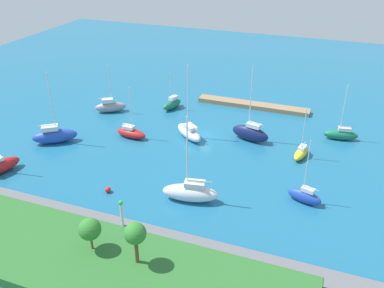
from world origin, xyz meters
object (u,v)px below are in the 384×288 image
(park_tree_midwest, at_px, (90,229))
(sailboat_green_off_beacon, at_px, (172,104))
(sailboat_white_far_south, at_px, (189,132))
(sailboat_red_by_breakwater, at_px, (0,166))
(sailboat_blue_outer_mooring, at_px, (54,135))
(sailboat_gray_near_pier, at_px, (110,106))
(sailboat_white_mid_basin, at_px, (190,192))
(sailboat_yellow_along_channel, at_px, (301,153))
(sailboat_navy_far_north, at_px, (250,133))
(harbor_beacon, at_px, (122,211))
(sailboat_red_west_end, at_px, (131,133))
(sailboat_blue_inner_mooring, at_px, (304,196))
(mooring_buoy_red, at_px, (108,190))
(park_tree_center, at_px, (135,234))
(pier_dock, at_px, (253,105))
(sailboat_green_lone_south, at_px, (341,134))

(park_tree_midwest, relative_size, sailboat_green_off_beacon, 0.52)
(sailboat_white_far_south, xyz_separation_m, sailboat_red_by_breakwater, (22.90, 21.25, 0.00))
(sailboat_blue_outer_mooring, bearing_deg, sailboat_red_by_breakwater, -133.59)
(park_tree_midwest, distance_m, sailboat_gray_near_pier, 42.09)
(sailboat_white_far_south, relative_size, sailboat_red_by_breakwater, 1.35)
(park_tree_midwest, height_order, sailboat_white_mid_basin, sailboat_white_mid_basin)
(sailboat_yellow_along_channel, distance_m, sailboat_blue_outer_mooring, 42.10)
(park_tree_midwest, bearing_deg, sailboat_navy_far_north, -105.96)
(sailboat_yellow_along_channel, bearing_deg, park_tree_midwest, -20.28)
(harbor_beacon, relative_size, sailboat_red_west_end, 0.39)
(sailboat_navy_far_north, bearing_deg, sailboat_white_mid_basin, 93.75)
(sailboat_gray_near_pier, height_order, sailboat_yellow_along_channel, sailboat_gray_near_pier)
(park_tree_midwest, bearing_deg, sailboat_green_off_beacon, -78.91)
(sailboat_blue_inner_mooring, distance_m, mooring_buoy_red, 27.50)
(sailboat_navy_far_north, distance_m, sailboat_red_by_breakwater, 41.09)
(park_tree_center, bearing_deg, sailboat_red_by_breakwater, -20.46)
(sailboat_gray_near_pier, xyz_separation_m, sailboat_white_mid_basin, (-26.00, 22.88, 0.19))
(sailboat_yellow_along_channel, height_order, sailboat_navy_far_north, sailboat_navy_far_north)
(sailboat_green_off_beacon, bearing_deg, park_tree_center, 35.60)
(sailboat_white_far_south, relative_size, mooring_buoy_red, 15.45)
(pier_dock, xyz_separation_m, mooring_buoy_red, (12.22, 37.68, -0.01))
(sailboat_blue_inner_mooring, xyz_separation_m, sailboat_blue_outer_mooring, (43.01, -2.68, 0.33))
(sailboat_green_off_beacon, height_order, sailboat_yellow_along_channel, sailboat_yellow_along_channel)
(sailboat_blue_inner_mooring, height_order, mooring_buoy_red, sailboat_blue_inner_mooring)
(sailboat_gray_near_pier, relative_size, sailboat_green_lone_south, 0.93)
(sailboat_navy_far_north, xyz_separation_m, sailboat_red_by_breakwater, (33.34, 24.02, -0.33))
(park_tree_midwest, distance_m, sailboat_green_off_beacon, 44.00)
(sailboat_white_far_south, height_order, sailboat_white_mid_basin, sailboat_white_far_south)
(sailboat_yellow_along_channel, xyz_separation_m, sailboat_navy_far_north, (9.22, -2.83, 0.68))
(sailboat_green_off_beacon, relative_size, sailboat_white_mid_basin, 0.61)
(park_tree_center, xyz_separation_m, sailboat_gray_near_pier, (25.26, -37.27, -4.01))
(mooring_buoy_red, bearing_deg, park_tree_midwest, 113.49)
(mooring_buoy_red, bearing_deg, sailboat_red_west_end, -73.08)
(harbor_beacon, bearing_deg, park_tree_midwest, 75.95)
(park_tree_midwest, height_order, sailboat_blue_inner_mooring, sailboat_blue_inner_mooring)
(sailboat_gray_near_pier, relative_size, sailboat_blue_outer_mooring, 0.75)
(park_tree_midwest, bearing_deg, sailboat_white_mid_basin, -114.44)
(sailboat_red_west_end, bearing_deg, sailboat_red_by_breakwater, -121.38)
(park_tree_midwest, distance_m, park_tree_center, 5.86)
(pier_dock, bearing_deg, park_tree_center, 88.56)
(sailboat_gray_near_pier, xyz_separation_m, sailboat_yellow_along_channel, (-38.68, 5.20, -0.36))
(pier_dock, relative_size, sailboat_red_by_breakwater, 2.36)
(sailboat_blue_outer_mooring, bearing_deg, park_tree_center, -74.26)
(sailboat_green_lone_south, bearing_deg, mooring_buoy_red, 34.62)
(pier_dock, bearing_deg, sailboat_green_off_beacon, 23.12)
(park_tree_center, relative_size, sailboat_red_west_end, 0.54)
(pier_dock, xyz_separation_m, sailboat_blue_inner_mooring, (-14.25, 30.25, 0.61))
(sailboat_white_far_south, bearing_deg, sailboat_red_west_end, 60.05)
(sailboat_red_by_breakwater, bearing_deg, sailboat_green_lone_south, -39.53)
(sailboat_green_off_beacon, bearing_deg, park_tree_midwest, 28.48)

